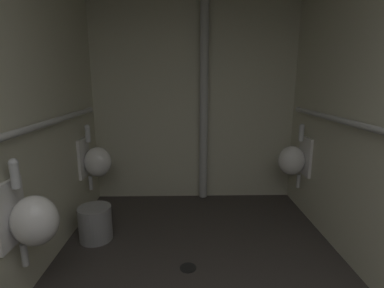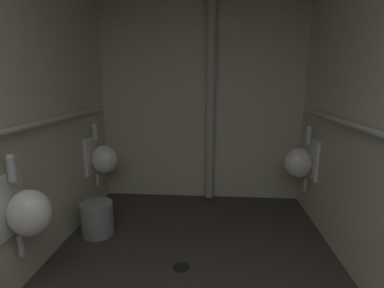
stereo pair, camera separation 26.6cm
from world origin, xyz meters
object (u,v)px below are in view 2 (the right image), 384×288
object	(u,v)px
floor_drain	(181,267)
urinal_left_mid	(27,212)
standpipe_back_wall	(210,98)
urinal_right_mid	(300,162)
urinal_left_far	(102,158)
waste_bin	(97,219)

from	to	relation	value
floor_drain	urinal_left_mid	bearing A→B (deg)	-160.41
standpipe_back_wall	urinal_left_mid	bearing A→B (deg)	-124.17
urinal_right_mid	floor_drain	bearing A→B (deg)	-139.69
urinal_left_far	floor_drain	distance (m)	1.59
floor_drain	waste_bin	bearing A→B (deg)	152.23
waste_bin	urinal_left_mid	bearing A→B (deg)	-98.65
urinal_left_far	waste_bin	bearing A→B (deg)	-76.98
urinal_left_far	standpipe_back_wall	size ratio (longest dim) A/B	0.29
floor_drain	waste_bin	xyz separation A→B (m)	(-0.90, 0.47, 0.16)
urinal_left_far	urinal_right_mid	size ratio (longest dim) A/B	1.00
urinal_left_mid	urinal_right_mid	distance (m)	2.65
urinal_left_far	urinal_right_mid	bearing A→B (deg)	0.18
standpipe_back_wall	waste_bin	bearing A→B (deg)	-138.42
urinal_left_far	standpipe_back_wall	bearing A→B (deg)	19.27
urinal_right_mid	standpipe_back_wall	world-z (taller)	standpipe_back_wall
urinal_left_mid	waste_bin	xyz separation A→B (m)	(0.13, 0.84, -0.48)
urinal_left_far	floor_drain	bearing A→B (deg)	-44.96
urinal_right_mid	urinal_left_far	bearing A→B (deg)	-179.82
urinal_left_far	standpipe_back_wall	xyz separation A→B (m)	(1.24, 0.43, 0.67)
standpipe_back_wall	urinal_left_far	bearing A→B (deg)	-160.73
urinal_right_mid	standpipe_back_wall	xyz separation A→B (m)	(-1.01, 0.43, 0.67)
urinal_left_far	floor_drain	world-z (taller)	urinal_left_far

